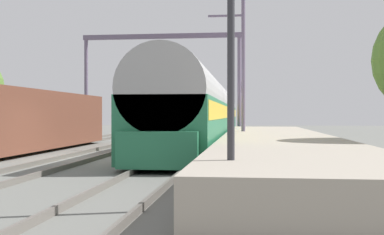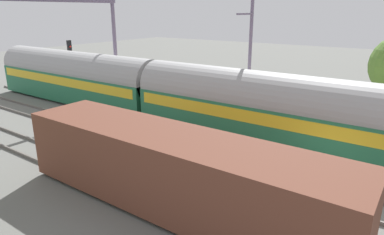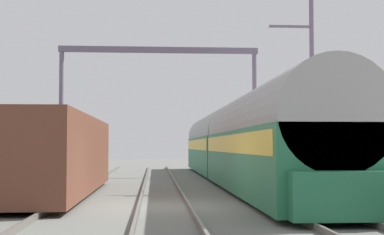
# 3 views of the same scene
# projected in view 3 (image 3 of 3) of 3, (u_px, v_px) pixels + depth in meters

# --- Properties ---
(ground) EXTENTS (120.00, 120.00, 0.00)m
(ground) POSITION_uv_depth(u_px,v_px,m) (164.00, 207.00, 16.75)
(ground) COLOR slate
(track_far_west) EXTENTS (1.52, 60.00, 0.16)m
(track_far_west) POSITION_uv_depth(u_px,v_px,m) (31.00, 205.00, 16.49)
(track_far_west) COLOR #625D56
(track_far_west) RESTS_ON ground
(track_west) EXTENTS (1.52, 60.00, 0.16)m
(track_west) POSITION_uv_depth(u_px,v_px,m) (164.00, 204.00, 16.76)
(track_west) COLOR #625D56
(track_west) RESTS_ON ground
(track_east) EXTENTS (1.52, 60.00, 0.16)m
(track_east) POSITION_uv_depth(u_px,v_px,m) (292.00, 203.00, 17.02)
(track_east) COLOR #625D56
(track_east) RESTS_ON ground
(passenger_train) EXTENTS (2.93, 32.85, 3.82)m
(passenger_train) POSITION_uv_depth(u_px,v_px,m) (236.00, 143.00, 28.75)
(passenger_train) COLOR #236B47
(passenger_train) RESTS_ON ground
(freight_car) EXTENTS (2.80, 13.00, 2.70)m
(freight_car) POSITION_uv_depth(u_px,v_px,m) (55.00, 155.00, 20.51)
(freight_car) COLOR brown
(freight_car) RESTS_ON ground
(person_crossing) EXTENTS (0.29, 0.43, 1.73)m
(person_crossing) POSITION_uv_depth(u_px,v_px,m) (241.00, 159.00, 34.87)
(person_crossing) COLOR #242424
(person_crossing) RESTS_ON ground
(railway_signal_far) EXTENTS (0.36, 0.30, 4.53)m
(railway_signal_far) POSITION_uv_depth(u_px,v_px,m) (240.00, 130.00, 40.19)
(railway_signal_far) COLOR #2D2D33
(railway_signal_far) RESTS_ON ground
(catenary_gantry) EXTENTS (12.16, 0.28, 7.86)m
(catenary_gantry) POSITION_uv_depth(u_px,v_px,m) (159.00, 84.00, 34.31)
(catenary_gantry) COLOR slate
(catenary_gantry) RESTS_ON ground
(catenary_pole_east_mid) EXTENTS (1.90, 0.20, 8.00)m
(catenary_pole_east_mid) POSITION_uv_depth(u_px,v_px,m) (311.00, 90.00, 23.44)
(catenary_pole_east_mid) COLOR slate
(catenary_pole_east_mid) RESTS_ON ground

